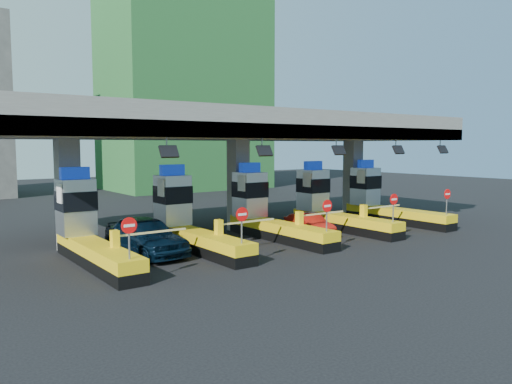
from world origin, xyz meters
TOP-DOWN VIEW (x-y plane):
  - ground at (0.00, 0.00)m, footprint 120.00×120.00m
  - toll_canopy at (0.00, 2.87)m, footprint 28.00×12.09m
  - toll_lane_far_left at (-10.00, 0.28)m, footprint 4.43×8.00m
  - toll_lane_left at (-5.00, 0.28)m, footprint 4.43×8.00m
  - toll_lane_center at (0.00, 0.28)m, footprint 4.43×8.00m
  - toll_lane_right at (5.00, 0.28)m, footprint 4.43×8.00m
  - toll_lane_far_right at (10.00, 0.28)m, footprint 4.43×8.00m
  - bg_building_scaffold at (12.00, 32.00)m, footprint 18.00×12.00m
  - van at (-7.36, -0.07)m, footprint 2.53×5.52m
  - red_car at (2.31, -0.84)m, footprint 2.03×3.99m

SIDE VIEW (x-z plane):
  - ground at x=0.00m, z-range 0.00..0.00m
  - red_car at x=2.31m, z-range 0.00..1.25m
  - van at x=-7.36m, z-range 0.00..1.84m
  - toll_lane_far_left at x=-10.00m, z-range -0.68..3.47m
  - toll_lane_left at x=-5.00m, z-range -0.68..3.47m
  - toll_lane_center at x=0.00m, z-range -0.68..3.47m
  - toll_lane_right at x=5.00m, z-range -0.68..3.47m
  - toll_lane_far_right at x=10.00m, z-range -0.68..3.47m
  - toll_canopy at x=0.00m, z-range 2.63..9.63m
  - bg_building_scaffold at x=12.00m, z-range 0.00..28.00m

